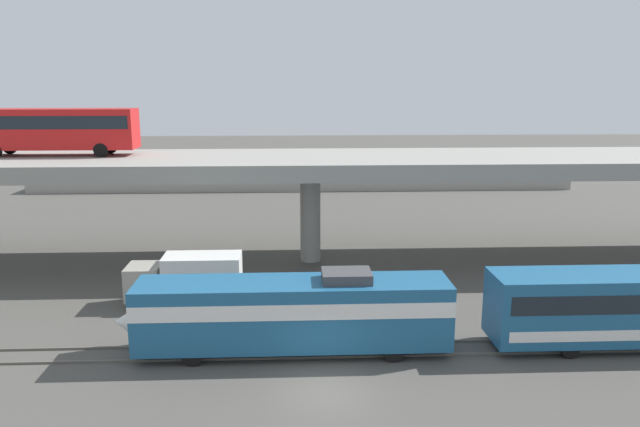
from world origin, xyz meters
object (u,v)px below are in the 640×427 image
(parked_car_2, at_px, (161,166))
(parked_car_1, at_px, (415,169))
(transit_bus_on_overpass, at_px, (52,127))
(parked_car_0, at_px, (345,169))
(train_locomotive, at_px, (278,311))
(parked_car_3, at_px, (462,168))
(service_truck_west, at_px, (188,278))

(parked_car_2, bearing_deg, parked_car_1, -7.92)
(transit_bus_on_overpass, height_order, parked_car_0, transit_bus_on_overpass)
(parked_car_0, bearing_deg, parked_car_2, -9.78)
(train_locomotive, distance_m, parked_car_0, 49.39)
(parked_car_0, xyz_separation_m, parked_car_2, (-24.09, 4.15, 0.00))
(parked_car_0, distance_m, parked_car_1, 9.00)
(transit_bus_on_overpass, distance_m, parked_car_3, 51.27)
(transit_bus_on_overpass, relative_size, parked_car_0, 2.92)
(train_locomotive, relative_size, parked_car_0, 3.99)
(service_truck_west, distance_m, parked_car_1, 46.78)
(parked_car_1, height_order, parked_car_3, same)
(parked_car_2, height_order, parked_car_3, same)
(parked_car_3, bearing_deg, parked_car_0, 1.02)
(transit_bus_on_overpass, relative_size, parked_car_2, 2.92)
(service_truck_west, height_order, parked_car_1, parked_car_1)
(parked_car_0, bearing_deg, service_truck_west, 72.64)
(train_locomotive, xyz_separation_m, parked_car_0, (7.48, 48.82, 0.12))
(parked_car_1, bearing_deg, parked_car_2, -7.92)
(transit_bus_on_overpass, height_order, parked_car_2, transit_bus_on_overpass)
(transit_bus_on_overpass, bearing_deg, service_truck_west, -42.34)
(transit_bus_on_overpass, bearing_deg, parked_car_0, 52.68)
(parked_car_1, bearing_deg, train_locomotive, 71.20)
(train_locomotive, relative_size, parked_car_1, 3.72)
(service_truck_west, height_order, parked_car_3, parked_car_3)
(service_truck_west, distance_m, parked_car_2, 47.18)
(parked_car_1, bearing_deg, transit_bus_on_overpass, 43.29)
(parked_car_0, bearing_deg, parked_car_3, -178.98)
(train_locomotive, xyz_separation_m, parked_car_1, (16.47, 48.38, 0.12))
(train_locomotive, height_order, service_truck_west, train_locomotive)
(parked_car_3, bearing_deg, parked_car_2, -5.63)
(train_locomotive, distance_m, parked_car_1, 51.10)
(service_truck_west, bearing_deg, parked_car_1, -118.10)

